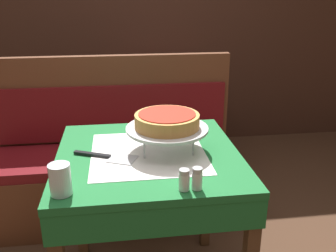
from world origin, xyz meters
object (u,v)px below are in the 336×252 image
at_px(deep_dish_pizza, 167,120).
at_px(water_glass_near, 60,179).
at_px(pizza_pan_stand, 167,129).
at_px(condiment_caddy, 172,71).
at_px(dining_table_rear, 160,89).
at_px(booth_bench, 117,171).
at_px(salt_shaker, 184,180).
at_px(pepper_shaker, 197,179).
at_px(dining_table_front, 149,174).
at_px(pizza_server, 107,157).

xyz_separation_m(deep_dish_pizza, water_glass_near, (-0.41, -0.31, -0.09)).
bearing_deg(pizza_pan_stand, condiment_caddy, 80.69).
xyz_separation_m(dining_table_rear, booth_bench, (-0.38, -0.74, -0.35)).
distance_m(salt_shaker, condiment_caddy, 1.82).
bearing_deg(salt_shaker, pizza_pan_stand, 92.48).
relative_size(dining_table_rear, pepper_shaker, 9.50).
bearing_deg(dining_table_front, salt_shaker, -73.68).
distance_m(pizza_pan_stand, salt_shaker, 0.34).
height_order(pizza_server, salt_shaker, salt_shaker).
bearing_deg(booth_bench, condiment_caddy, 56.35).
relative_size(dining_table_front, salt_shaker, 9.97).
xyz_separation_m(dining_table_front, salt_shaker, (0.10, -0.33, 0.14)).
bearing_deg(pizza_server, booth_bench, 88.36).
height_order(booth_bench, deep_dish_pizza, booth_bench).
height_order(pizza_pan_stand, pizza_server, pizza_pan_stand).
bearing_deg(water_glass_near, dining_table_front, 42.95).
distance_m(pizza_server, pepper_shaker, 0.44).
distance_m(pizza_pan_stand, pepper_shaker, 0.35).
height_order(booth_bench, pizza_server, booth_bench).
bearing_deg(pizza_pan_stand, dining_table_front, -175.82).
xyz_separation_m(pizza_pan_stand, salt_shaker, (0.01, -0.34, -0.06)).
xyz_separation_m(dining_table_rear, salt_shaker, (-0.13, -1.84, 0.15)).
height_order(dining_table_rear, condiment_caddy, condiment_caddy).
relative_size(dining_table_rear, salt_shaker, 9.89).
bearing_deg(salt_shaker, pizza_server, 131.58).
bearing_deg(booth_bench, deep_dish_pizza, -72.86).
xyz_separation_m(booth_bench, deep_dish_pizza, (0.23, -0.76, 0.61)).
xyz_separation_m(deep_dish_pizza, pepper_shaker, (0.06, -0.34, -0.10)).
bearing_deg(dining_table_rear, pizza_server, -104.57).
bearing_deg(pepper_shaker, water_glass_near, 176.40).
height_order(dining_table_rear, salt_shaker, salt_shaker).
xyz_separation_m(booth_bench, water_glass_near, (-0.17, -1.06, 0.52)).
relative_size(pizza_pan_stand, pizza_server, 1.29).
distance_m(deep_dish_pizza, pizza_server, 0.29).
relative_size(pizza_pan_stand, pepper_shaker, 4.31).
relative_size(dining_table_front, pizza_pan_stand, 2.22).
distance_m(pizza_server, water_glass_near, 0.32).
bearing_deg(dining_table_rear, condiment_caddy, -18.11).
distance_m(deep_dish_pizza, condiment_caddy, 1.49).
height_order(pizza_pan_stand, condiment_caddy, condiment_caddy).
bearing_deg(deep_dish_pizza, pizza_server, -172.87).
xyz_separation_m(dining_table_rear, deep_dish_pizza, (-0.14, -1.50, 0.25)).
bearing_deg(pizza_server, dining_table_rear, 75.43).
xyz_separation_m(dining_table_rear, pizza_pan_stand, (-0.14, -1.50, 0.21)).
distance_m(dining_table_front, condiment_caddy, 1.52).
bearing_deg(pizza_server, pizza_pan_stand, 7.13).
distance_m(pizza_pan_stand, deep_dish_pizza, 0.04).
height_order(water_glass_near, salt_shaker, water_glass_near).
distance_m(water_glass_near, condiment_caddy, 1.89).
bearing_deg(condiment_caddy, salt_shaker, -97.14).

